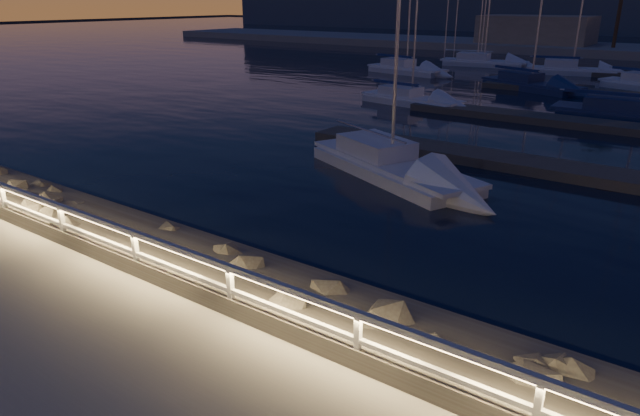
# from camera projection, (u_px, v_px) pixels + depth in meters

# --- Properties ---
(ground) EXTENTS (400.00, 400.00, 0.00)m
(ground) POSITION_uv_depth(u_px,v_px,m) (311.00, 345.00, 10.41)
(ground) COLOR gray
(ground) RESTS_ON ground
(harbor_water) EXTENTS (400.00, 440.00, 0.60)m
(harbor_water) POSITION_uv_depth(u_px,v_px,m) (621.00, 121.00, 34.44)
(harbor_water) COLOR black
(harbor_water) RESTS_ON ground
(guard_rail) EXTENTS (44.11, 0.12, 1.06)m
(guard_rail) POSITION_uv_depth(u_px,v_px,m) (308.00, 307.00, 10.18)
(guard_rail) COLOR white
(guard_rail) RESTS_ON ground
(riprap) EXTENTS (33.48, 2.24, 1.30)m
(riprap) POSITION_uv_depth(u_px,v_px,m) (495.00, 369.00, 10.16)
(riprap) COLOR #5F5C52
(riprap) RESTS_ON ground
(floating_docks) EXTENTS (22.00, 36.00, 0.40)m
(floating_docks) POSITION_uv_depth(u_px,v_px,m) (626.00, 108.00, 35.22)
(floating_docks) COLOR #565048
(floating_docks) RESTS_ON ground
(distant_hills) EXTENTS (230.00, 37.50, 18.00)m
(distant_hills) POSITION_uv_depth(u_px,v_px,m) (601.00, 5.00, 122.47)
(distant_hills) COLOR #3C4B5E
(distant_hills) RESTS_ON ground
(sailboat_b) EXTENTS (8.63, 5.56, 14.37)m
(sailboat_b) POSITION_uv_depth(u_px,v_px,m) (388.00, 163.00, 22.55)
(sailboat_b) COLOR silver
(sailboat_b) RESTS_ON ground
(sailboat_f) EXTENTS (7.41, 3.23, 12.22)m
(sailboat_f) POSITION_uv_depth(u_px,v_px,m) (409.00, 98.00, 37.55)
(sailboat_f) COLOR silver
(sailboat_f) RESTS_ON ground
(sailboat_g) EXTENTS (9.12, 3.09, 15.27)m
(sailboat_g) POSITION_uv_depth(u_px,v_px,m) (633.00, 113.00, 32.37)
(sailboat_g) COLOR navy
(sailboat_g) RESTS_ON ground
(sailboat_i) EXTENTS (8.23, 3.78, 13.61)m
(sailboat_i) POSITION_uv_depth(u_px,v_px,m) (405.00, 68.00, 53.14)
(sailboat_i) COLOR silver
(sailboat_i) RESTS_ON ground
(sailboat_j) EXTENTS (8.39, 5.28, 13.92)m
(sailboat_j) POSITION_uv_depth(u_px,v_px,m) (529.00, 83.00, 43.75)
(sailboat_j) COLOR navy
(sailboat_j) RESTS_ON ground
(sailboat_m) EXTENTS (8.21, 4.01, 13.56)m
(sailboat_m) POSITION_uv_depth(u_px,v_px,m) (570.00, 69.00, 52.42)
(sailboat_m) COLOR silver
(sailboat_m) RESTS_ON ground
(sailboat_n) EXTENTS (8.89, 3.66, 14.72)m
(sailboat_n) POSITION_uv_depth(u_px,v_px,m) (482.00, 61.00, 59.00)
(sailboat_n) COLOR silver
(sailboat_n) RESTS_ON ground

